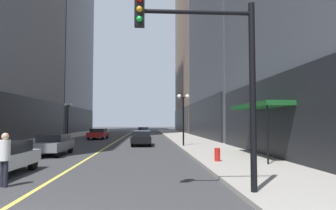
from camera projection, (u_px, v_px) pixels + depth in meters
name	position (u px, v px, depth m)	size (l,w,h in m)	color
ground_plane	(121.00, 138.00, 40.05)	(200.00, 200.00, 0.00)	#38383A
sidewalk_left	(57.00, 138.00, 39.52)	(4.50, 78.00, 0.15)	#9E9991
sidewalk_right	(184.00, 138.00, 40.59)	(4.50, 78.00, 0.15)	#9E9991
lane_centre_stripe	(121.00, 138.00, 40.05)	(0.16, 70.00, 0.01)	#E5D64C
storefront_awning_right	(259.00, 106.00, 17.24)	(1.60, 6.07, 3.12)	#144C1E
car_grey	(53.00, 144.00, 19.58)	(1.78, 4.07, 1.32)	slate
car_black	(142.00, 137.00, 27.58)	(1.79, 4.67, 1.32)	black
car_red	(98.00, 133.00, 38.25)	(2.04, 4.84, 1.32)	#B21919
car_navy	(143.00, 131.00, 48.98)	(1.93, 4.15, 1.32)	#141E4C
pedestrian_in_white_shirt	(5.00, 155.00, 9.93)	(0.47, 0.47, 1.74)	black
traffic_light_near_right	(216.00, 63.00, 8.66)	(3.43, 0.35, 5.65)	black
street_lamp_left_far	(68.00, 113.00, 37.86)	(1.06, 0.36, 4.43)	black
street_lamp_right_mid	(183.00, 108.00, 25.66)	(1.06, 0.36, 4.43)	black
fire_hydrant_right	(217.00, 156.00, 15.28)	(0.28, 0.28, 0.80)	red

